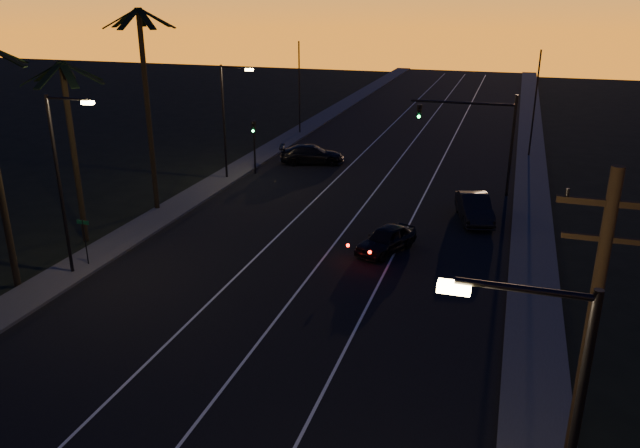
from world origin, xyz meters
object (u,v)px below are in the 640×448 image
(right_car, at_px, (474,208))
(cross_car, at_px, (312,154))
(utility_pole, at_px, (585,363))
(signal_mast, at_px, (478,126))
(lead_car, at_px, (386,239))

(right_car, height_order, cross_car, right_car)
(cross_car, bearing_deg, right_car, -36.20)
(utility_pole, relative_size, signal_mast, 1.41)
(signal_mast, relative_size, lead_car, 1.45)
(lead_car, relative_size, cross_car, 0.86)
(signal_mast, bearing_deg, right_car, -84.55)
(signal_mast, relative_size, right_car, 1.37)
(utility_pole, height_order, lead_car, utility_pole)
(cross_car, bearing_deg, lead_car, -59.82)
(utility_pole, distance_m, signal_mast, 30.33)
(lead_car, xyz_separation_m, cross_car, (-9.71, 16.70, 0.06))
(lead_car, xyz_separation_m, right_car, (4.21, 6.51, 0.10))
(utility_pole, distance_m, lead_car, 19.91)
(signal_mast, height_order, cross_car, signal_mast)
(lead_car, distance_m, right_car, 7.76)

